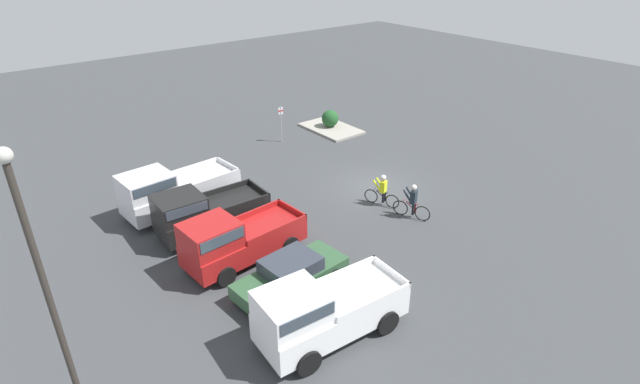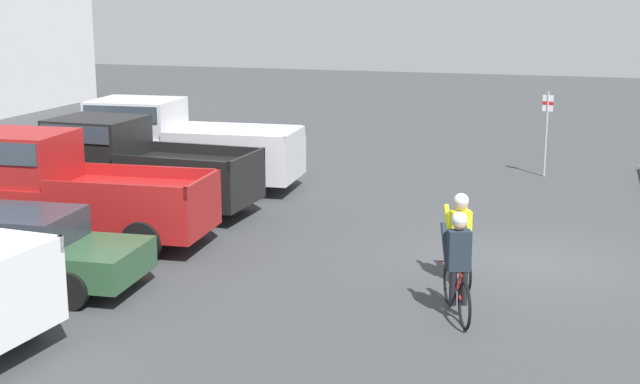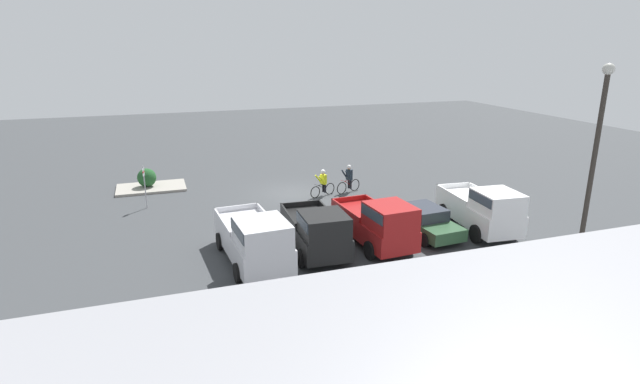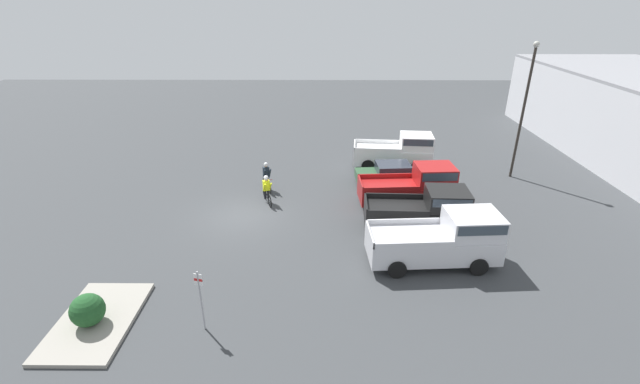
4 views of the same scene
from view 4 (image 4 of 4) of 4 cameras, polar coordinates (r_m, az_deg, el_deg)
name	(u,v)px [view 4 (image 4 of 4)]	position (r m, az deg, el deg)	size (l,w,h in m)	color
ground_plane	(243,216)	(23.01, -10.25, -3.10)	(80.00, 80.00, 0.00)	#383A3D
pickup_truck_0	(399,151)	(28.92, 10.51, 5.39)	(2.49, 5.22, 2.37)	white
sedan_0	(393,174)	(26.42, 9.67, 2.36)	(2.18, 4.56, 1.37)	#2D5133
pickup_truck_1	(415,185)	(23.89, 12.60, 0.87)	(2.38, 5.19, 2.29)	maroon
pickup_truck_2	(425,210)	(21.37, 13.82, -2.33)	(2.34, 4.96, 2.19)	black
pickup_truck_3	(444,238)	(19.07, 16.25, -5.94)	(2.55, 5.62, 2.31)	silver
cyclist_0	(267,189)	(23.88, -7.13, 0.44)	(1.76, 0.73, 1.66)	black
cyclist_1	(267,176)	(25.50, -7.15, 2.11)	(1.76, 0.73, 1.75)	black
fire_lane_sign	(200,295)	(15.28, -15.66, -13.10)	(0.10, 0.30, 2.40)	#9E9EA3
lamppost	(525,103)	(28.81, 25.63, 10.64)	(0.36, 0.36, 8.26)	#2D2823
curb_island	(97,321)	(17.74, -27.64, -14.96)	(4.16, 2.61, 0.15)	gray
shrub	(87,310)	(17.25, -28.59, -13.66)	(1.16, 1.16, 1.16)	#1E4C23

